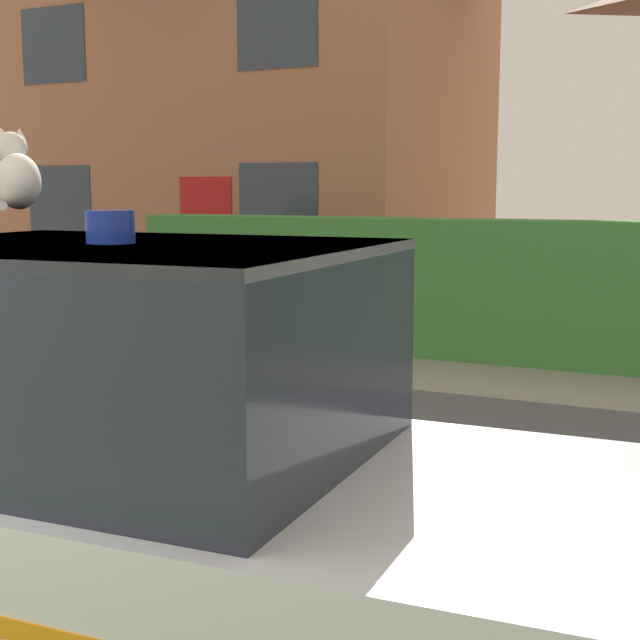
# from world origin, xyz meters

# --- Properties ---
(road_strip) EXTENTS (28.00, 6.27, 0.01)m
(road_strip) POSITION_xyz_m (0.00, 4.08, 0.01)
(road_strip) COLOR #4C4C51
(road_strip) RESTS_ON ground
(garden_hedge) EXTENTS (9.39, 0.67, 1.57)m
(garden_hedge) POSITION_xyz_m (0.65, 9.10, 0.79)
(garden_hedge) COLOR #3D7F38
(garden_hedge) RESTS_ON ground
(police_car) EXTENTS (4.63, 1.88, 1.82)m
(police_car) POSITION_xyz_m (0.70, 2.01, 0.77)
(police_car) COLOR black
(police_car) RESTS_ON road_strip
(cat) EXTENTS (0.30, 0.34, 0.32)m
(cat) POSITION_xyz_m (0.41, 1.98, 1.97)
(cat) COLOR silver
(cat) RESTS_ON police_car
(house_left) EXTENTS (8.49, 6.77, 8.51)m
(house_left) POSITION_xyz_m (-5.98, 15.06, 4.34)
(house_left) COLOR #A86B4C
(house_left) RESTS_ON ground
(wheelie_bin) EXTENTS (0.69, 0.66, 1.09)m
(wheelie_bin) POSITION_xyz_m (-3.07, 10.00, 0.55)
(wheelie_bin) COLOR #23662D
(wheelie_bin) RESTS_ON ground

